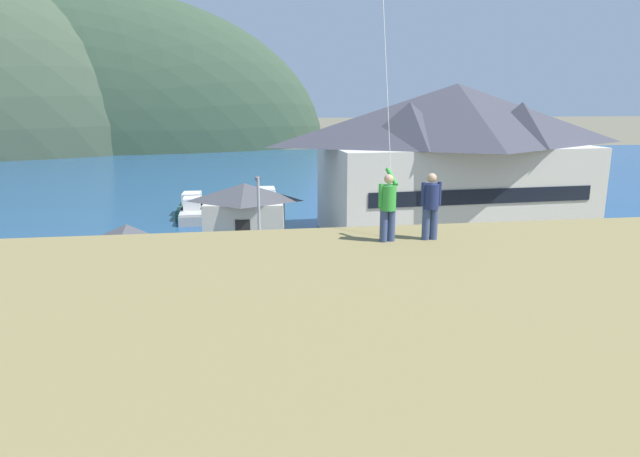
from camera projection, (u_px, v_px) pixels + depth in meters
name	position (u px, v px, depth m)	size (l,w,h in m)	color
ground_plane	(337.00, 377.00, 22.43)	(600.00, 600.00, 0.00)	#66604C
parking_lot_pad	(319.00, 327.00, 27.23)	(40.00, 20.00, 0.10)	gray
bay_water	(264.00, 176.00, 80.19)	(360.00, 84.00, 0.03)	navy
far_hill_east_peak	(88.00, 147.00, 129.08)	(110.55, 46.94, 71.04)	#334733
harbor_lodge	(455.00, 156.00, 44.60)	(22.26, 12.76, 12.17)	beige
storage_shed_near_lot	(130.00, 267.00, 28.91)	(6.01, 5.82, 4.73)	#474C56
storage_shed_waterside	(245.00, 213.00, 42.37)	(6.87, 5.06, 4.77)	beige
wharf_dock	(230.00, 208.00, 55.14)	(3.20, 11.49, 0.70)	#70604C
moored_boat_wharfside	(193.00, 212.00, 51.42)	(2.18, 6.59, 2.16)	#A8A399
moored_boat_outer_mooring	(266.00, 201.00, 56.98)	(2.64, 8.09, 2.16)	silver
moored_boat_inner_slip	(193.00, 206.00, 54.08)	(2.70, 7.63, 2.16)	#23564C
parked_car_mid_row_near	(351.00, 295.00, 28.81)	(4.28, 2.21, 1.82)	#236633
parked_car_lone_by_shed	(265.00, 342.00, 23.17)	(4.21, 2.07, 1.82)	red
parked_car_front_row_red	(519.00, 292.00, 29.26)	(4.28, 2.21, 1.82)	#236633
parked_car_front_row_end	(260.00, 302.00, 27.76)	(4.34, 2.35, 1.82)	#9EA3A8
parked_car_mid_row_center	(379.00, 346.00, 22.83)	(4.22, 2.09, 1.82)	#B28923
parking_light_pole	(259.00, 226.00, 31.32)	(0.24, 0.78, 6.65)	#ADADB2
person_kite_flyer	(388.00, 205.00, 14.09)	(0.52, 0.70, 1.86)	#384770
person_companion	(431.00, 204.00, 14.28)	(0.55, 0.40, 1.74)	#384770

